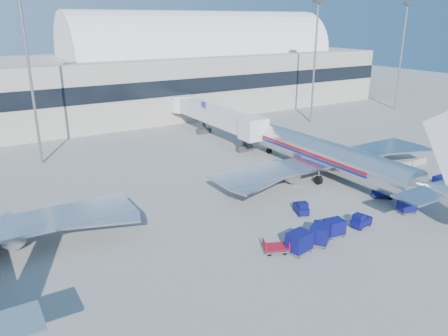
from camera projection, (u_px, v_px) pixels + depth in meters
ground at (289, 207)px, 47.02m from camera, size 260.00×260.00×0.00m
terminal at (48, 84)px, 83.18m from camera, size 170.00×28.15×21.00m
airliner_main at (330, 156)px, 54.63m from camera, size 32.00×37.26×12.07m
jetbridge_near at (210, 114)px, 74.41m from camera, size 4.40×27.50×6.25m
mast_west at (27, 55)px, 56.69m from camera, size 2.00×1.20×22.60m
mast_east at (316, 44)px, 81.26m from camera, size 2.00×1.20×22.60m
mast_far_east at (403, 41)px, 93.54m from camera, size 2.00×1.20×22.60m
barrier_near at (387, 170)px, 57.34m from camera, size 3.00×0.55×0.90m
barrier_mid at (403, 165)px, 58.96m from camera, size 3.00×0.55×0.90m
barrier_far at (418, 162)px, 60.58m from camera, size 3.00×0.55×0.90m
tug_lead at (361, 221)px, 42.30m from camera, size 2.36×1.44×1.44m
tug_right at (382, 192)px, 49.36m from camera, size 2.42×2.40×1.48m
tug_left at (301, 208)px, 45.19m from camera, size 1.81×2.43×1.43m
cart_train_a at (334, 227)px, 40.49m from camera, size 2.00×1.63×1.62m
cart_train_b at (320, 234)px, 39.04m from camera, size 2.60×2.48×1.83m
cart_train_c at (299, 242)px, 37.61m from camera, size 2.38×1.98×1.86m
cart_solo_near at (407, 206)px, 45.36m from camera, size 1.98×1.70×1.49m
cart_solo_far at (441, 183)px, 51.48m from camera, size 1.94×1.51×1.66m
cart_open_red at (276, 248)px, 37.75m from camera, size 2.53×2.19×0.57m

